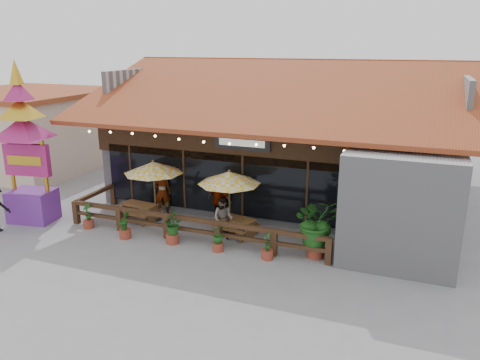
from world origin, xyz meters
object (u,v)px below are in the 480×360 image
at_px(umbrella_right, 229,178).
at_px(thai_sign_tower, 23,132).
at_px(tropical_plant, 317,223).
at_px(picnic_table_left, 140,209).
at_px(umbrella_left, 153,168).
at_px(picnic_table_right, 236,224).

xyz_separation_m(umbrella_right, thai_sign_tower, (-7.71, -1.57, 1.40)).
relative_size(umbrella_right, thai_sign_tower, 0.45).
relative_size(thai_sign_tower, tropical_plant, 3.23).
relative_size(picnic_table_left, tropical_plant, 0.73).
xyz_separation_m(umbrella_left, picnic_table_right, (3.54, -0.27, -1.69)).
bearing_deg(umbrella_left, picnic_table_right, -4.36).
distance_m(picnic_table_left, tropical_plant, 7.28).
distance_m(picnic_table_left, thai_sign_tower, 5.18).
bearing_deg(umbrella_left, picnic_table_left, -158.19).
distance_m(umbrella_right, picnic_table_left, 4.18).
distance_m(picnic_table_right, thai_sign_tower, 8.71).
height_order(umbrella_left, umbrella_right, umbrella_left).
bearing_deg(umbrella_right, umbrella_left, 176.37).
height_order(picnic_table_right, thai_sign_tower, thai_sign_tower).
height_order(umbrella_right, tropical_plant, umbrella_right).
bearing_deg(picnic_table_left, picnic_table_right, -0.48).
height_order(umbrella_left, thai_sign_tower, thai_sign_tower).
bearing_deg(picnic_table_right, tropical_plant, -13.97).
relative_size(picnic_table_right, tropical_plant, 0.78).
relative_size(umbrella_left, picnic_table_left, 2.01).
bearing_deg(picnic_table_right, thai_sign_tower, -169.36).
bearing_deg(thai_sign_tower, tropical_plant, 3.81).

